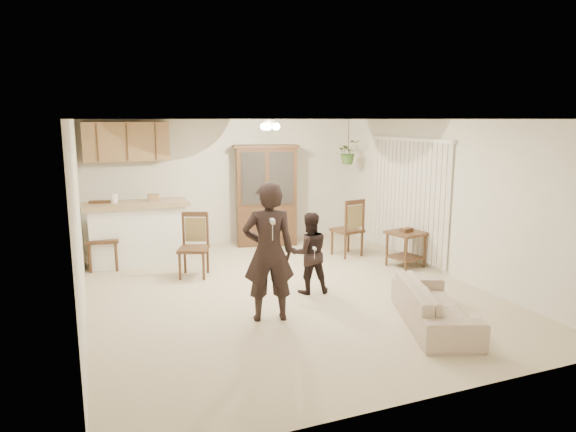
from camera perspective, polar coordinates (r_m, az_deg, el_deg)
name	(u,v)px	position (r m, az deg, el deg)	size (l,w,h in m)	color
floor	(285,291)	(7.66, -0.33, -8.32)	(6.50, 6.50, 0.00)	#BAAE8C
ceiling	(285,119)	(7.24, -0.35, 10.72)	(5.50, 6.50, 0.02)	white
wall_back	(226,182)	(10.41, -6.87, 3.75)	(5.50, 0.02, 2.50)	silver
wall_front	(423,268)	(4.55, 14.78, -5.58)	(5.50, 0.02, 2.50)	silver
wall_left	(78,222)	(6.86, -22.26, -0.58)	(0.02, 6.50, 2.50)	silver
wall_right	(442,197)	(8.72, 16.75, 2.02)	(0.02, 6.50, 2.50)	silver
breakfast_bar	(138,235)	(9.35, -16.35, -2.07)	(1.60, 0.55, 1.00)	white
bar_top	(136,204)	(9.25, -16.53, 1.25)	(1.75, 0.70, 0.08)	tan
upper_cabinets	(126,141)	(9.85, -17.55, 7.90)	(1.50, 0.34, 0.70)	brown
vertical_blinds	(408,199)	(9.43, 13.14, 1.90)	(0.06, 2.30, 2.10)	beige
ceiling_fixture	(269,125)	(8.44, -2.07, 10.04)	(0.36, 0.36, 0.20)	#FFEDBF
hanging_plant	(348,152)	(10.41, 6.72, 7.07)	(0.43, 0.37, 0.48)	#2E5020
plant_cord	(349,136)	(10.40, 6.76, 8.86)	(0.01, 0.01, 0.65)	#29231E
sofa	(435,296)	(6.60, 15.99, -8.57)	(1.87, 0.73, 0.73)	beige
adult	(269,250)	(6.37, -2.17, -3.84)	(0.66, 0.43, 1.80)	black
child	(309,248)	(7.42, 2.38, -3.53)	(0.66, 0.51, 1.35)	black
china_hutch	(266,196)	(10.27, -2.44, 2.25)	(1.34, 0.75, 2.00)	#3A1D15
side_table	(406,249)	(9.03, 12.94, -3.54)	(0.66, 0.66, 0.68)	#3A1D15
chair_bar	(105,250)	(9.22, -19.71, -3.59)	(0.58, 0.58, 1.14)	#3A1D15
chair_hutch_left	(194,259)	(8.40, -10.41, -4.72)	(0.59, 0.59, 1.03)	#3A1D15
chair_hutch_right	(347,239)	(9.58, 6.57, -2.61)	(0.55, 0.55, 1.07)	#3A1D15
controller_adult	(273,221)	(5.87, -1.73, -0.59)	(0.05, 0.15, 0.05)	white
controller_child	(315,249)	(7.14, 2.96, -3.63)	(0.03, 0.10, 0.03)	white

